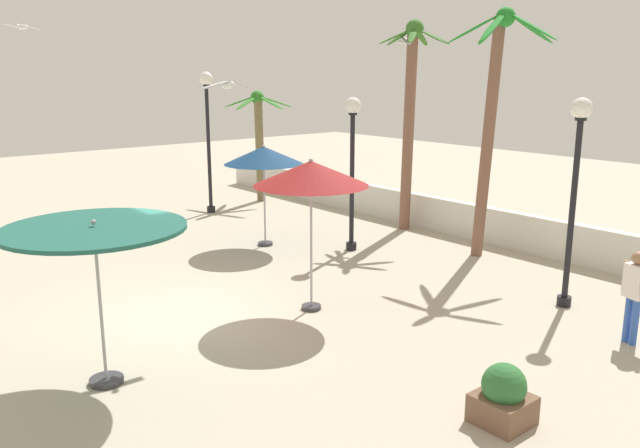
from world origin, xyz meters
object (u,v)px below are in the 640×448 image
(lamp_post_2, at_px, (576,173))
(guest_0, at_px, (635,288))
(patio_umbrella_0, at_px, (311,174))
(patio_umbrella_2, at_px, (95,237))
(palm_tree_3, at_px, (410,107))
(patio_umbrella_1, at_px, (264,156))
(seagull_1, at_px, (404,42))
(planter, at_px, (503,397))
(seagull_0, at_px, (228,85))
(palm_tree_0, at_px, (259,132))
(lamp_post_0, at_px, (208,119))
(palm_tree_1, at_px, (492,110))
(lamp_post_1, at_px, (352,150))
(seagull_2, at_px, (22,27))

(lamp_post_2, bearing_deg, guest_0, -25.62)
(patio_umbrella_0, xyz_separation_m, patio_umbrella_2, (0.45, -4.37, -0.43))
(palm_tree_3, bearing_deg, lamp_post_2, -19.85)
(patio_umbrella_1, relative_size, seagull_1, 2.21)
(palm_tree_3, bearing_deg, seagull_1, 169.55)
(palm_tree_3, xyz_separation_m, planter, (8.37, -7.11, -3.25))
(seagull_0, bearing_deg, palm_tree_0, 143.16)
(lamp_post_2, bearing_deg, palm_tree_3, 160.15)
(patio_umbrella_0, xyz_separation_m, palm_tree_0, (-9.88, 5.55, -0.20))
(seagull_0, bearing_deg, patio_umbrella_0, 69.06)
(patio_umbrella_0, xyz_separation_m, guest_0, (4.82, 3.24, -1.72))
(patio_umbrella_2, height_order, guest_0, patio_umbrella_2)
(patio_umbrella_2, bearing_deg, lamp_post_0, 142.36)
(patio_umbrella_1, bearing_deg, seagull_1, 79.70)
(patio_umbrella_1, relative_size, palm_tree_3, 0.45)
(patio_umbrella_0, relative_size, palm_tree_1, 0.50)
(seagull_0, bearing_deg, patio_umbrella_2, -71.13)
(seagull_1, bearing_deg, lamp_post_2, -19.33)
(palm_tree_0, height_order, seagull_1, seagull_1)
(patio_umbrella_1, height_order, seagull_0, seagull_0)
(patio_umbrella_1, distance_m, lamp_post_2, 7.96)
(patio_umbrella_0, relative_size, seagull_0, 3.32)
(patio_umbrella_2, bearing_deg, palm_tree_0, 136.16)
(guest_0, bearing_deg, seagull_1, 159.38)
(palm_tree_1, xyz_separation_m, planter, (5.06, -6.42, -3.32))
(patio_umbrella_2, height_order, palm_tree_1, palm_tree_1)
(patio_umbrella_0, bearing_deg, lamp_post_1, 127.57)
(palm_tree_0, xyz_separation_m, planter, (14.85, -6.25, -2.13))
(guest_0, bearing_deg, palm_tree_1, 153.16)
(patio_umbrella_1, height_order, lamp_post_0, lamp_post_0)
(seagull_2, bearing_deg, planter, 10.77)
(patio_umbrella_1, relative_size, lamp_post_1, 0.69)
(lamp_post_2, bearing_deg, seagull_1, 160.67)
(seagull_0, xyz_separation_m, seagull_2, (-6.44, -1.54, 1.25))
(seagull_1, bearing_deg, palm_tree_0, -171.29)
(palm_tree_0, bearing_deg, planter, -22.84)
(seagull_0, distance_m, planter, 6.85)
(palm_tree_1, distance_m, guest_0, 6.13)
(patio_umbrella_0, bearing_deg, patio_umbrella_1, 155.56)
(palm_tree_0, relative_size, seagull_0, 4.36)
(guest_0, bearing_deg, seagull_0, -138.98)
(patio_umbrella_0, bearing_deg, guest_0, 33.86)
(patio_umbrella_1, xyz_separation_m, patio_umbrella_2, (5.05, -6.46, -0.15))
(palm_tree_0, height_order, planter, palm_tree_0)
(palm_tree_1, relative_size, seagull_2, 5.92)
(palm_tree_1, bearing_deg, lamp_post_1, -141.27)
(patio_umbrella_1, xyz_separation_m, seagull_2, (-2.39, -5.07, 3.19))
(planter, bearing_deg, patio_umbrella_2, -140.91)
(patio_umbrella_1, xyz_separation_m, planter, (9.57, -2.79, -2.06))
(patio_umbrella_2, distance_m, guest_0, 8.87)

